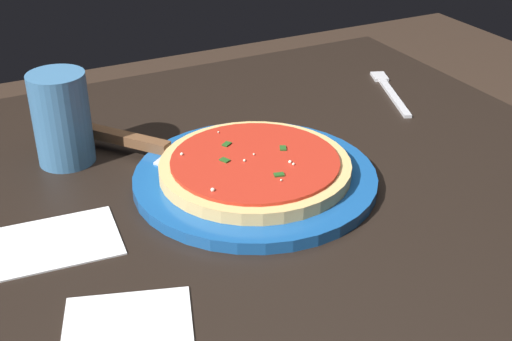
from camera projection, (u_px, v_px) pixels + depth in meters
name	position (u px, v px, depth m)	size (l,w,h in m)	color
restaurant_table	(265.00, 272.00, 0.93)	(0.91, 0.86, 0.75)	black
serving_plate	(256.00, 179.00, 0.85)	(0.30, 0.30, 0.01)	#195199
pizza	(256.00, 167.00, 0.84)	(0.24, 0.24, 0.02)	#DBB26B
pizza_server	(152.00, 146.00, 0.90)	(0.17, 0.20, 0.01)	silver
cup_tall_drink	(62.00, 119.00, 0.88)	(0.07, 0.07, 0.12)	teal
napkin_folded_right	(58.00, 242.00, 0.74)	(0.13, 0.10, 0.00)	white
napkin_loose_left	(128.00, 341.00, 0.61)	(0.12, 0.14, 0.00)	white
fork	(389.00, 90.00, 1.11)	(0.08, 0.18, 0.00)	silver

